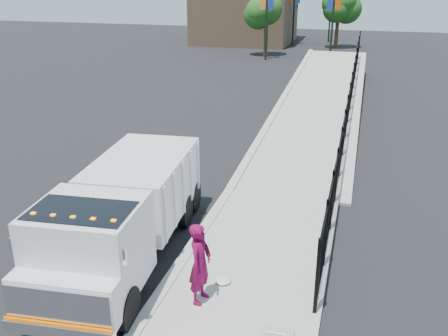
# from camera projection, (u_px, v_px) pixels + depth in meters

# --- Properties ---
(ground) EXTENTS (120.00, 120.00, 0.00)m
(ground) POSITION_uv_depth(u_px,v_px,m) (192.00, 250.00, 13.74)
(ground) COLOR black
(ground) RESTS_ON ground
(sidewalk) EXTENTS (3.55, 12.00, 0.12)m
(sidewalk) POSITION_uv_depth(u_px,v_px,m) (243.00, 302.00, 11.44)
(sidewalk) COLOR #9E998E
(sidewalk) RESTS_ON ground
(curb) EXTENTS (0.30, 12.00, 0.16)m
(curb) POSITION_uv_depth(u_px,v_px,m) (165.00, 288.00, 11.92)
(curb) COLOR #ADAAA3
(curb) RESTS_ON ground
(ramp) EXTENTS (3.95, 24.06, 3.19)m
(ramp) POSITION_uv_depth(u_px,v_px,m) (323.00, 111.00, 27.55)
(ramp) COLOR #9E998E
(ramp) RESTS_ON ground
(iron_fence) EXTENTS (0.10, 28.00, 1.80)m
(iron_fence) POSITION_uv_depth(u_px,v_px,m) (348.00, 116.00, 23.28)
(iron_fence) COLOR black
(iron_fence) RESTS_ON ground
(truck) EXTENTS (2.99, 7.55, 2.53)m
(truck) POSITION_uv_depth(u_px,v_px,m) (122.00, 212.00, 12.71)
(truck) COLOR black
(truck) RESTS_ON ground
(worker) EXTENTS (0.53, 0.75, 1.93)m
(worker) POSITION_uv_depth(u_px,v_px,m) (200.00, 264.00, 11.08)
(worker) COLOR maroon
(worker) RESTS_ON sidewalk
(debris) EXTENTS (0.40, 0.40, 0.10)m
(debris) POSITION_uv_depth(u_px,v_px,m) (223.00, 280.00, 12.06)
(debris) COLOR silver
(debris) RESTS_ON sidewalk
(light_pole_0) EXTENTS (3.77, 0.22, 8.00)m
(light_pole_0) POSITION_uv_depth(u_px,v_px,m) (270.00, 8.00, 42.36)
(light_pole_0) COLOR black
(light_pole_0) RESTS_ON ground
(light_pole_1) EXTENTS (3.78, 0.22, 8.00)m
(light_pole_1) POSITION_uv_depth(u_px,v_px,m) (330.00, 8.00, 42.21)
(light_pole_1) COLOR black
(light_pole_1) RESTS_ON ground
(light_pole_2) EXTENTS (3.78, 0.22, 8.00)m
(light_pole_2) POSITION_uv_depth(u_px,v_px,m) (297.00, 2.00, 51.25)
(light_pole_2) COLOR black
(light_pole_2) RESTS_ON ground
(light_pole_3) EXTENTS (3.78, 0.22, 8.00)m
(light_pole_3) POSITION_uv_depth(u_px,v_px,m) (328.00, 1.00, 53.93)
(light_pole_3) COLOR black
(light_pole_3) RESTS_ON ground
(tree_0) EXTENTS (2.90, 2.90, 5.45)m
(tree_0) POSITION_uv_depth(u_px,v_px,m) (267.00, 11.00, 44.28)
(tree_0) COLOR #382314
(tree_0) RESTS_ON ground
(tree_1) EXTENTS (2.72, 2.72, 5.36)m
(tree_1) POSITION_uv_depth(u_px,v_px,m) (339.00, 7.00, 49.65)
(tree_1) COLOR #382314
(tree_1) RESTS_ON ground
(tree_2) EXTENTS (2.42, 2.42, 5.21)m
(tree_2) POSITION_uv_depth(u_px,v_px,m) (287.00, 3.00, 57.68)
(tree_2) COLOR #382314
(tree_2) RESTS_ON ground
(building) EXTENTS (10.00, 10.00, 8.00)m
(building) POSITION_uv_depth(u_px,v_px,m) (246.00, 4.00, 54.01)
(building) COLOR #8C664C
(building) RESTS_ON ground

